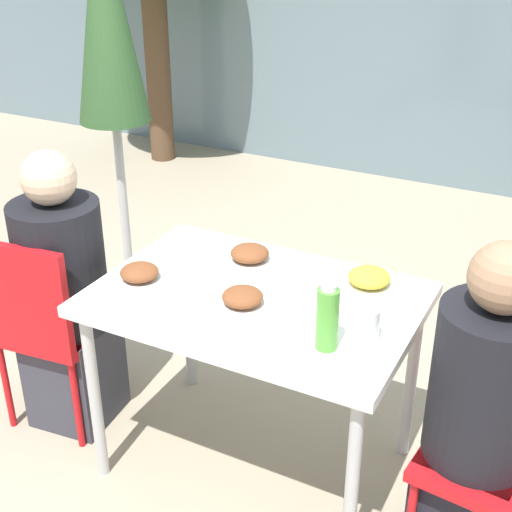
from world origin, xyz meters
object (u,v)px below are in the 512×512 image
at_px(chair_right, 501,428).
at_px(bottle, 327,318).
at_px(chair_left, 44,318).
at_px(drinking_cup, 367,324).
at_px(salad_bowl, 300,279).
at_px(person_left, 66,302).
at_px(closed_umbrella, 108,32).
at_px(person_right, 479,426).

bearing_deg(chair_right, bottle, 24.65).
distance_m(chair_left, drinking_cup, 1.32).
bearing_deg(salad_bowl, bottle, -54.09).
xyz_separation_m(person_left, bottle, (1.15, -0.11, 0.31)).
distance_m(chair_left, closed_umbrella, 1.32).
distance_m(person_right, salad_bowl, 0.77).
height_order(chair_right, person_right, person_right).
bearing_deg(bottle, person_right, 12.33).
bearing_deg(chair_left, drinking_cup, -2.21).
relative_size(chair_right, closed_umbrella, 0.43).
bearing_deg(person_left, salad_bowl, 7.35).
distance_m(chair_left, bottle, 1.24).
height_order(chair_right, bottle, bottle).
xyz_separation_m(person_right, bottle, (-0.47, -0.10, 0.31)).
height_order(closed_umbrella, drinking_cup, closed_umbrella).
bearing_deg(person_left, chair_right, -3.46).
relative_size(chair_right, bottle, 3.97).
height_order(bottle, salad_bowl, bottle).
relative_size(person_right, bottle, 5.32).
bearing_deg(drinking_cup, bottle, -131.63).
relative_size(closed_umbrella, salad_bowl, 11.28).
bearing_deg(salad_bowl, person_right, -17.29).
bearing_deg(drinking_cup, chair_left, -176.32).
bearing_deg(chair_left, closed_umbrella, 101.16).
distance_m(drinking_cup, salad_bowl, 0.39).
bearing_deg(closed_umbrella, salad_bowl, -25.75).
bearing_deg(closed_umbrella, chair_left, -72.95).
height_order(chair_right, drinking_cup, chair_right).
bearing_deg(person_right, person_left, 6.00).
relative_size(person_left, salad_bowl, 6.51).
bearing_deg(person_left, bottle, -11.15).
relative_size(chair_right, person_right, 0.75).
relative_size(chair_left, person_left, 0.74).
bearing_deg(chair_right, person_left, 8.55).
xyz_separation_m(person_left, chair_right, (1.67, 0.07, -0.04)).
relative_size(chair_left, salad_bowl, 4.82).
bearing_deg(person_right, chair_right, -121.98).
xyz_separation_m(chair_right, drinking_cup, (-0.44, -0.07, 0.30)).
bearing_deg(chair_right, salad_bowl, -4.63).
height_order(person_left, closed_umbrella, closed_umbrella).
height_order(chair_left, chair_right, same).
distance_m(chair_left, person_left, 0.10).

